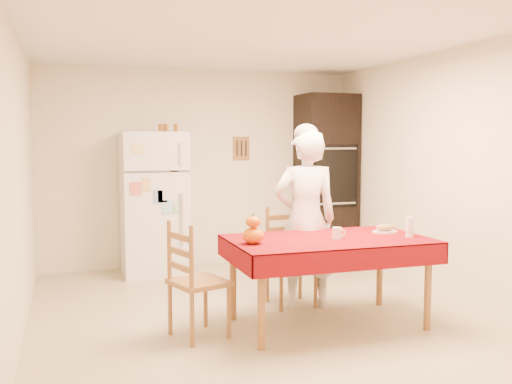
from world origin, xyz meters
name	(u,v)px	position (x,y,z in m)	size (l,w,h in m)	color
floor	(255,312)	(0.00, 0.00, 0.00)	(4.50, 4.50, 0.00)	tan
room_shell	(255,138)	(0.00, 0.00, 1.62)	(4.02, 4.52, 2.51)	beige
refrigerator	(154,203)	(-0.65, 1.88, 0.85)	(0.75, 0.74, 1.70)	white
oven_cabinet	(326,178)	(1.63, 1.93, 1.10)	(0.70, 0.62, 2.20)	black
dining_table	(328,246)	(0.49, -0.54, 0.69)	(1.70, 1.00, 0.76)	brown
chair_far	(288,252)	(0.41, 0.19, 0.51)	(0.44, 0.42, 0.95)	brown
chair_left	(192,277)	(-0.70, -0.51, 0.51)	(0.51, 0.52, 0.95)	brown
seated_woman	(305,219)	(0.52, 0.02, 0.85)	(0.62, 0.41, 1.70)	silver
coffee_mug	(337,233)	(0.54, -0.60, 0.81)	(0.08, 0.08, 0.10)	white
pumpkin_lower	(253,236)	(-0.21, -0.60, 0.83)	(0.18, 0.18, 0.13)	#D54405
pumpkin_upper	(253,222)	(-0.21, -0.60, 0.94)	(0.12, 0.12, 0.09)	red
wine_glass	(410,227)	(1.18, -0.71, 0.85)	(0.07, 0.07, 0.18)	white
bread_plate	(385,232)	(1.10, -0.44, 0.77)	(0.24, 0.24, 0.02)	white
bread_loaf	(385,227)	(1.10, -0.44, 0.81)	(0.18, 0.10, 0.06)	#AB7C54
spice_jar_left	(160,128)	(-0.55, 1.93, 1.75)	(0.05, 0.05, 0.10)	brown
spice_jar_mid	(165,128)	(-0.49, 1.93, 1.75)	(0.05, 0.05, 0.10)	brown
spice_jar_right	(176,128)	(-0.37, 1.93, 1.75)	(0.05, 0.05, 0.10)	brown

